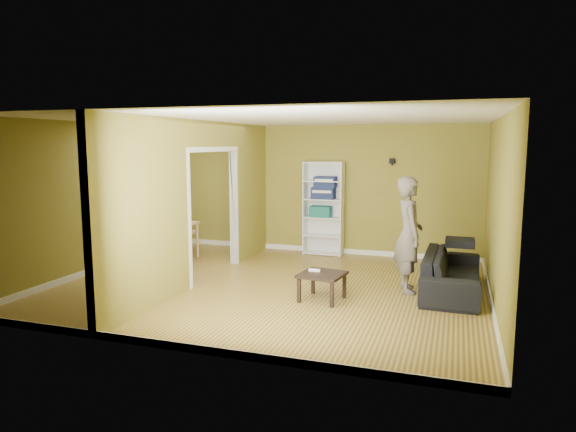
{
  "coord_description": "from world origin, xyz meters",
  "views": [
    {
      "loc": [
        2.72,
        -7.41,
        2.23
      ],
      "look_at": [
        0.2,
        0.2,
        1.1
      ],
      "focal_mm": 32.0,
      "sensor_mm": 36.0,
      "label": 1
    }
  ],
  "objects_px": {
    "person": "(409,225)",
    "coffee_table": "(322,277)",
    "chair_near": "(152,238)",
    "dining_table": "(165,226)",
    "bookshelf": "(324,208)",
    "chair_far": "(187,231)",
    "sofa": "(452,267)",
    "chair_left": "(135,234)"
  },
  "relations": [
    {
      "from": "sofa",
      "to": "dining_table",
      "type": "relative_size",
      "value": 1.82
    },
    {
      "from": "person",
      "to": "dining_table",
      "type": "distance_m",
      "value": 4.82
    },
    {
      "from": "coffee_table",
      "to": "chair_near",
      "type": "relative_size",
      "value": 0.57
    },
    {
      "from": "sofa",
      "to": "chair_far",
      "type": "relative_size",
      "value": 2.33
    },
    {
      "from": "chair_near",
      "to": "chair_far",
      "type": "bearing_deg",
      "value": 73.79
    },
    {
      "from": "coffee_table",
      "to": "dining_table",
      "type": "xyz_separation_m",
      "value": [
        -3.61,
        1.69,
        0.3
      ]
    },
    {
      "from": "bookshelf",
      "to": "chair_left",
      "type": "bearing_deg",
      "value": -159.07
    },
    {
      "from": "bookshelf",
      "to": "chair_far",
      "type": "bearing_deg",
      "value": -165.47
    },
    {
      "from": "person",
      "to": "sofa",
      "type": "bearing_deg",
      "value": -93.77
    },
    {
      "from": "bookshelf",
      "to": "chair_far",
      "type": "height_order",
      "value": "bookshelf"
    },
    {
      "from": "sofa",
      "to": "chair_far",
      "type": "distance_m",
      "value": 5.44
    },
    {
      "from": "person",
      "to": "chair_near",
      "type": "distance_m",
      "value": 4.63
    },
    {
      "from": "coffee_table",
      "to": "dining_table",
      "type": "bearing_deg",
      "value": 154.85
    },
    {
      "from": "sofa",
      "to": "person",
      "type": "height_order",
      "value": "person"
    },
    {
      "from": "sofa",
      "to": "chair_near",
      "type": "relative_size",
      "value": 1.99
    },
    {
      "from": "person",
      "to": "dining_table",
      "type": "height_order",
      "value": "person"
    },
    {
      "from": "person",
      "to": "dining_table",
      "type": "xyz_separation_m",
      "value": [
        -4.73,
        0.84,
        -0.39
      ]
    },
    {
      "from": "person",
      "to": "chair_far",
      "type": "distance_m",
      "value": 4.9
    },
    {
      "from": "dining_table",
      "to": "chair_near",
      "type": "relative_size",
      "value": 1.09
    },
    {
      "from": "chair_left",
      "to": "sofa",
      "type": "bearing_deg",
      "value": 79.48
    },
    {
      "from": "sofa",
      "to": "dining_table",
      "type": "bearing_deg",
      "value": 84.0
    },
    {
      "from": "chair_far",
      "to": "sofa",
      "type": "bearing_deg",
      "value": 165.2
    },
    {
      "from": "bookshelf",
      "to": "chair_left",
      "type": "height_order",
      "value": "bookshelf"
    },
    {
      "from": "person",
      "to": "dining_table",
      "type": "relative_size",
      "value": 1.8
    },
    {
      "from": "dining_table",
      "to": "chair_far",
      "type": "height_order",
      "value": "chair_far"
    },
    {
      "from": "person",
      "to": "coffee_table",
      "type": "height_order",
      "value": "person"
    },
    {
      "from": "sofa",
      "to": "person",
      "type": "bearing_deg",
      "value": 104.83
    },
    {
      "from": "bookshelf",
      "to": "chair_near",
      "type": "relative_size",
      "value": 1.8
    },
    {
      "from": "person",
      "to": "bookshelf",
      "type": "bearing_deg",
      "value": 22.85
    },
    {
      "from": "bookshelf",
      "to": "chair_far",
      "type": "relative_size",
      "value": 2.1
    },
    {
      "from": "sofa",
      "to": "bookshelf",
      "type": "relative_size",
      "value": 1.11
    },
    {
      "from": "chair_left",
      "to": "chair_near",
      "type": "bearing_deg",
      "value": 47.02
    },
    {
      "from": "coffee_table",
      "to": "chair_far",
      "type": "relative_size",
      "value": 0.67
    },
    {
      "from": "chair_far",
      "to": "chair_near",
      "type": "bearing_deg",
      "value": 90.71
    },
    {
      "from": "person",
      "to": "chair_far",
      "type": "bearing_deg",
      "value": 54.5
    },
    {
      "from": "dining_table",
      "to": "person",
      "type": "bearing_deg",
      "value": -10.09
    },
    {
      "from": "dining_table",
      "to": "chair_left",
      "type": "height_order",
      "value": "chair_left"
    },
    {
      "from": "person",
      "to": "chair_near",
      "type": "height_order",
      "value": "person"
    },
    {
      "from": "dining_table",
      "to": "chair_left",
      "type": "xyz_separation_m",
      "value": [
        -0.7,
        0.03,
        -0.19
      ]
    },
    {
      "from": "person",
      "to": "coffee_table",
      "type": "xyz_separation_m",
      "value": [
        -1.12,
        -0.85,
        -0.69
      ]
    },
    {
      "from": "sofa",
      "to": "person",
      "type": "distance_m",
      "value": 0.91
    },
    {
      "from": "sofa",
      "to": "chair_near",
      "type": "distance_m",
      "value": 5.24
    }
  ]
}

